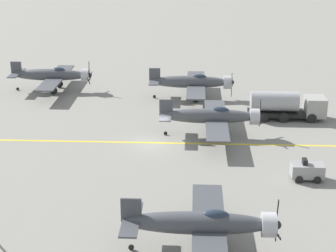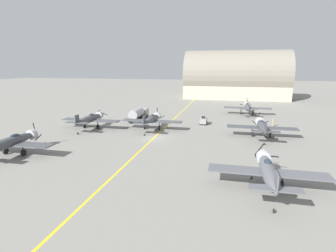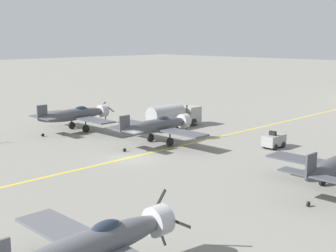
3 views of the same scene
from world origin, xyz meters
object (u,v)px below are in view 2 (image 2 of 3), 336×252
Objects in this scene: fuel_tanker at (138,114)px; hangar at (236,79)px; airplane_far_right at (247,107)px; airplane_mid_center at (151,120)px; ground_crew_walking at (273,122)px; airplane_mid_left at (90,119)px; airplane_near_right at (268,171)px; tow_tractor at (203,121)px; airplane_near_left at (11,142)px; airplane_mid_right at (262,126)px.

fuel_tanker is 0.21× the size of hangar.
fuel_tanker is at bearing -114.08° from hangar.
airplane_mid_center is (-19.48, -21.44, 0.00)m from airplane_far_right.
ground_crew_walking is 50.63m from hangar.
airplane_far_right is at bearing 47.88° from airplane_mid_left.
airplane_near_right is (-0.61, -43.44, 0.00)m from airplane_far_right.
fuel_tanker is at bearing -152.42° from airplane_far_right.
tow_tractor is 14.40m from ground_crew_walking.
airplane_far_right is 43.45m from airplane_near_right.
airplane_mid_center is at bearing -55.60° from fuel_tanker.
airplane_near_left is 4.62× the size of tow_tractor.
airplane_mid_left is 1.00× the size of airplane_near_right.
hangar is at bearing 94.33° from airplane_mid_right.
airplane_far_right is at bearing 28.31° from fuel_tanker.
airplane_mid_center reaches higher than airplane_far_right.
airplane_far_right is at bearing -86.00° from hangar.
hangar is at bearing 102.51° from airplane_near_right.
airplane_mid_center is at bearing 141.73° from airplane_near_right.
airplane_far_right is 1.00× the size of airplane_mid_center.
airplane_far_right is at bearing 54.68° from tow_tractor.
fuel_tanker is at bearing 177.75° from tow_tractor.
airplane_near_right is 33.68m from airplane_near_left.
airplane_mid_right is 0.31× the size of hangar.
airplane_near_right is at bearing -50.94° from fuel_tanker.
airplane_mid_center is 7.13× the size of ground_crew_walking.
tow_tractor is (15.02, -0.59, -0.72)m from fuel_tanker.
airplane_mid_center reaches higher than airplane_mid_left.
airplane_near_left is 0.31× the size of hangar.
airplane_mid_left reaches higher than tow_tractor.
airplane_near_right is (31.13, -20.03, 0.00)m from airplane_mid_left.
airplane_near_left is at bearing -86.58° from airplane_mid_left.
fuel_tanker is at bearing 132.05° from airplane_mid_center.
tow_tractor is (-9.94, -14.03, -1.22)m from airplane_far_right.
airplane_mid_right is at bearing -109.16° from ground_crew_walking.
airplane_near_right reaches higher than ground_crew_walking.
airplane_mid_left is 12.07m from fuel_tanker.
fuel_tanker is 4.75× the size of ground_crew_walking.
airplane_mid_right is (32.85, 0.86, 0.00)m from airplane_mid_left.
airplane_near_right is 1.00× the size of airplane_mid_center.
airplane_near_right is at bearing -93.95° from airplane_mid_right.
airplane_far_right is 0.31× the size of hangar.
airplane_mid_center is 12.14m from tow_tractor.
hangar reaches higher than tow_tractor.
tow_tractor is 51.68m from hangar.
airplane_near_left is (-33.56, 2.82, 0.00)m from airplane_near_right.
airplane_near_left reaches higher than airplane_near_right.
fuel_tanker reaches higher than ground_crew_walking.
ground_crew_walking is at bearing 71.61° from airplane_mid_right.
airplane_far_right is 28.97m from airplane_mid_center.
airplane_mid_left is 1.50× the size of fuel_tanker.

